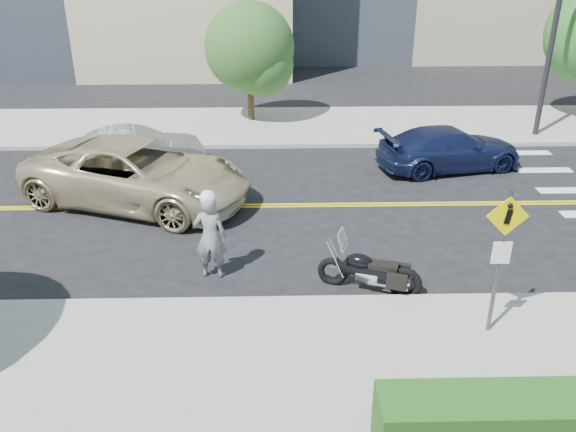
{
  "coord_description": "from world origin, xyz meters",
  "views": [
    {
      "loc": [
        0.02,
        -16.07,
        7.37
      ],
      "look_at": [
        0.33,
        -3.2,
        1.2
      ],
      "focal_mm": 38.0,
      "sensor_mm": 36.0,
      "label": 1
    }
  ],
  "objects_px": {
    "motorcycle": "(370,263)",
    "suv": "(137,174)",
    "motorcyclist": "(210,235)",
    "parked_car_blue": "(450,149)",
    "pedestrian_sign": "(502,249)",
    "parked_car_silver": "(137,151)"
  },
  "relations": [
    {
      "from": "motorcyclist",
      "to": "motorcycle",
      "type": "distance_m",
      "value": 3.63
    },
    {
      "from": "suv",
      "to": "parked_car_silver",
      "type": "bearing_deg",
      "value": 31.66
    },
    {
      "from": "parked_car_silver",
      "to": "pedestrian_sign",
      "type": "bearing_deg",
      "value": -151.71
    },
    {
      "from": "pedestrian_sign",
      "to": "parked_car_silver",
      "type": "xyz_separation_m",
      "value": [
        -8.64,
        9.13,
        -1.24
      ]
    },
    {
      "from": "parked_car_silver",
      "to": "motorcycle",
      "type": "bearing_deg",
      "value": -153.54
    },
    {
      "from": "pedestrian_sign",
      "to": "motorcycle",
      "type": "bearing_deg",
      "value": 139.98
    },
    {
      "from": "pedestrian_sign",
      "to": "motorcyclist",
      "type": "height_order",
      "value": "pedestrian_sign"
    },
    {
      "from": "motorcyclist",
      "to": "parked_car_blue",
      "type": "distance_m",
      "value": 9.9
    },
    {
      "from": "motorcyclist",
      "to": "suv",
      "type": "xyz_separation_m",
      "value": [
        -2.49,
        4.17,
        -0.16
      ]
    },
    {
      "from": "motorcycle",
      "to": "suv",
      "type": "bearing_deg",
      "value": 160.21
    },
    {
      "from": "motorcycle",
      "to": "parked_car_blue",
      "type": "relative_size",
      "value": 0.47
    },
    {
      "from": "motorcyclist",
      "to": "parked_car_silver",
      "type": "xyz_separation_m",
      "value": [
        -3.0,
        6.68,
        -0.35
      ]
    },
    {
      "from": "motorcyclist",
      "to": "parked_car_silver",
      "type": "relative_size",
      "value": 0.49
    },
    {
      "from": "pedestrian_sign",
      "to": "motorcycle",
      "type": "relative_size",
      "value": 1.33
    },
    {
      "from": "motorcyclist",
      "to": "suv",
      "type": "bearing_deg",
      "value": -54.5
    },
    {
      "from": "pedestrian_sign",
      "to": "motorcycle",
      "type": "height_order",
      "value": "pedestrian_sign"
    },
    {
      "from": "pedestrian_sign",
      "to": "suv",
      "type": "xyz_separation_m",
      "value": [
        -8.12,
        6.63,
        -1.05
      ]
    },
    {
      "from": "motorcyclist",
      "to": "parked_car_blue",
      "type": "bearing_deg",
      "value": -132.46
    },
    {
      "from": "motorcycle",
      "to": "parked_car_blue",
      "type": "bearing_deg",
      "value": 82.48
    },
    {
      "from": "suv",
      "to": "parked_car_blue",
      "type": "distance_m",
      "value": 10.07
    },
    {
      "from": "motorcycle",
      "to": "parked_car_silver",
      "type": "height_order",
      "value": "parked_car_silver"
    },
    {
      "from": "motorcycle",
      "to": "parked_car_silver",
      "type": "xyz_separation_m",
      "value": [
        -6.54,
        7.37,
        0.04
      ]
    }
  ]
}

